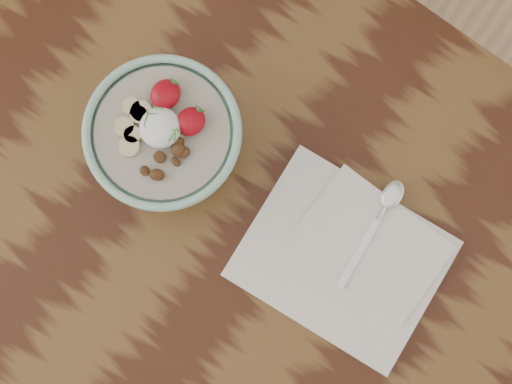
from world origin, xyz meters
TOP-DOWN VIEW (x-y plane):
  - table at (0.00, 0.00)cm, footprint 160.00×90.00cm
  - breakfast_bowl at (-16.85, 7.87)cm, footprint 19.53×19.53cm
  - napkin at (10.82, 10.34)cm, footprint 27.10×22.72cm
  - spoon at (10.94, 17.93)cm, footprint 3.59×16.44cm

SIDE VIEW (x-z plane):
  - table at x=0.00cm, z-range 28.20..103.20cm
  - napkin at x=10.82cm, z-range 74.87..76.43cm
  - spoon at x=10.94cm, z-range 76.49..77.34cm
  - breakfast_bowl at x=-16.85cm, z-range 75.15..88.04cm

